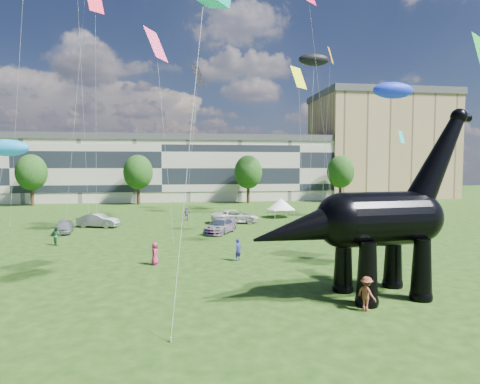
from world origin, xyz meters
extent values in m
plane|color=#16330C|center=(0.00, 0.00, 0.00)|extent=(220.00, 220.00, 0.00)
cube|color=beige|center=(-8.00, 62.00, 6.00)|extent=(78.00, 11.00, 12.00)
cube|color=tan|center=(40.00, 65.00, 11.00)|extent=(28.00, 18.00, 22.00)
cylinder|color=#382314|center=(-30.00, 53.00, 1.60)|extent=(0.56, 0.56, 3.20)
ellipsoid|color=#14380F|center=(-30.00, 53.00, 6.32)|extent=(5.20, 5.20, 6.24)
cylinder|color=#382314|center=(-12.00, 53.00, 1.60)|extent=(0.56, 0.56, 3.20)
ellipsoid|color=#14380F|center=(-12.00, 53.00, 6.32)|extent=(5.20, 5.20, 6.24)
cylinder|color=#382314|center=(8.00, 53.00, 1.60)|extent=(0.56, 0.56, 3.20)
ellipsoid|color=#14380F|center=(8.00, 53.00, 6.32)|extent=(5.20, 5.20, 6.24)
cylinder|color=#382314|center=(26.00, 53.00, 1.60)|extent=(0.56, 0.56, 3.20)
ellipsoid|color=#14380F|center=(26.00, 53.00, 6.32)|extent=(5.20, 5.20, 6.24)
cone|color=black|center=(5.06, -2.31, 1.58)|extent=(1.22, 1.22, 3.16)
sphere|color=black|center=(5.06, -2.31, 0.19)|extent=(1.16, 1.16, 1.16)
cone|color=black|center=(4.76, -0.01, 1.58)|extent=(1.22, 1.22, 3.16)
sphere|color=black|center=(4.76, -0.01, 0.19)|extent=(1.16, 1.16, 1.16)
cone|color=black|center=(8.19, -1.91, 1.58)|extent=(1.22, 1.22, 3.16)
sphere|color=black|center=(8.19, -1.91, 0.19)|extent=(1.16, 1.16, 1.16)
cone|color=black|center=(7.90, 0.39, 1.58)|extent=(1.22, 1.22, 3.16)
sphere|color=black|center=(7.90, 0.39, 0.19)|extent=(1.16, 1.16, 1.16)
cylinder|color=black|center=(6.37, -0.98, 4.11)|extent=(4.75, 3.39, 2.84)
sphere|color=black|center=(4.18, -1.26, 4.11)|extent=(2.84, 2.84, 2.84)
sphere|color=black|center=(8.57, -0.69, 4.11)|extent=(2.74, 2.74, 2.74)
cone|color=black|center=(9.84, -0.53, 7.16)|extent=(4.14, 2.07, 5.58)
sphere|color=black|center=(11.12, -0.37, 9.58)|extent=(0.88, 0.88, 0.88)
cylinder|color=black|center=(11.43, -0.33, 9.53)|extent=(0.79, 0.55, 0.46)
cone|color=black|center=(2.03, -1.54, 3.76)|extent=(5.81, 2.91, 3.09)
imported|color=silver|center=(-16.07, 22.27, 0.68)|extent=(2.17, 4.20, 1.37)
imported|color=gray|center=(-13.45, 25.91, 0.76)|extent=(4.90, 2.91, 1.52)
imported|color=silver|center=(2.23, 27.15, 0.80)|extent=(5.78, 2.69, 1.60)
imported|color=#595960|center=(-0.18, 20.06, 0.72)|extent=(4.16, 5.35, 1.45)
cube|color=white|center=(9.01, 31.58, 1.07)|extent=(3.27, 3.27, 0.12)
cone|color=white|center=(9.01, 31.58, 1.85)|extent=(4.14, 4.14, 1.46)
cylinder|color=#999999|center=(7.84, 30.05, 0.53)|extent=(0.06, 0.06, 1.07)
cylinder|color=#999999|center=(10.54, 30.41, 0.53)|extent=(0.06, 0.06, 1.07)
cylinder|color=#999999|center=(7.48, 32.75, 0.53)|extent=(0.06, 0.06, 1.07)
cylinder|color=#999999|center=(10.18, 33.10, 0.53)|extent=(0.06, 0.06, 1.07)
cube|color=white|center=(22.21, 26.75, 1.18)|extent=(4.26, 4.26, 0.13)
cone|color=white|center=(22.21, 26.75, 2.04)|extent=(5.39, 5.39, 1.61)
cylinder|color=#999999|center=(21.44, 24.76, 0.59)|extent=(0.06, 0.06, 1.18)
cylinder|color=#999999|center=(24.20, 25.98, 0.59)|extent=(0.06, 0.06, 1.18)
cylinder|color=#999999|center=(20.22, 27.52, 0.59)|extent=(0.06, 0.06, 1.18)
cylinder|color=#999999|center=(22.98, 28.74, 0.59)|extent=(0.06, 0.06, 1.18)
imported|color=black|center=(16.01, 16.60, 0.88)|extent=(1.10, 1.70, 1.75)
imported|color=olive|center=(11.85, 14.60, 0.85)|extent=(1.17, 0.77, 1.69)
imported|color=#2B6C41|center=(-14.86, 15.81, 0.83)|extent=(0.99, 1.03, 1.67)
imported|color=brown|center=(4.72, -2.96, 0.82)|extent=(0.99, 1.21, 1.63)
imported|color=navy|center=(0.03, 7.89, 0.79)|extent=(0.68, 0.68, 1.59)
imported|color=#5C3270|center=(-3.55, 30.15, 0.83)|extent=(1.04, 0.87, 1.67)
imported|color=teal|center=(19.51, 33.59, 0.88)|extent=(0.43, 0.65, 1.75)
imported|color=#AE2B52|center=(-5.89, 7.47, 0.80)|extent=(0.53, 0.79, 1.59)
plane|color=#F51033|center=(-15.65, 37.84, 29.17)|extent=(2.94, 2.56, 2.78)
ellipsoid|color=#1227C5|center=(23.06, 28.62, 16.67)|extent=(5.43, 5.64, 2.11)
plane|color=#F24373|center=(-6.42, 19.97, 18.71)|extent=(2.71, 3.59, 3.06)
ellipsoid|color=black|center=(13.75, 32.74, 21.29)|extent=(4.19, 4.47, 1.65)
plane|color=#0CACBE|center=(29.97, 38.36, 11.44)|extent=(1.87, 1.62, 1.90)
plane|color=orange|center=(20.03, 43.20, 24.92)|extent=(1.98, 2.70, 2.60)
plane|color=#ECFF15|center=(13.06, 37.65, 19.94)|extent=(3.56, 3.22, 3.29)
ellipsoid|color=#127CC9|center=(-23.97, 28.67, 8.98)|extent=(4.78, 5.26, 1.92)
plane|color=black|center=(-1.94, 30.40, 18.15)|extent=(2.32, 2.80, 2.55)
camera|label=1|loc=(-3.82, -20.64, 6.86)|focal=30.00mm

